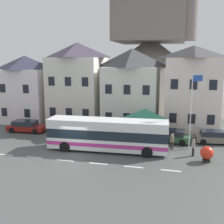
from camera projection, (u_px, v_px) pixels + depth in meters
The scene contains 17 objects.
ground_plane at pixel (71, 156), 24.88m from camera, with size 40.00×60.00×0.07m.
townhouse_00 at pixel (26, 89), 38.11m from camera, with size 6.86×5.78×9.19m.
townhouse_01 at pixel (78, 84), 36.51m from camera, with size 6.65×6.60×10.86m.
townhouse_02 at pixel (132, 89), 34.58m from camera, with size 6.68×6.14×10.01m.
townhouse_03 at pixel (192, 89), 33.15m from camera, with size 6.13×6.96×10.31m.
hilltop_castle at pixel (150, 67), 53.83m from camera, with size 35.40×35.40×19.70m.
transit_bus at pixel (107, 135), 25.90m from camera, with size 11.57×3.03×3.05m.
bus_shelter at pixel (145, 114), 29.02m from camera, with size 3.60×3.60×3.50m.
parked_car_00 at pixel (26, 126), 33.07m from camera, with size 4.68×2.22×1.36m.
parked_car_01 at pixel (70, 128), 32.34m from camera, with size 4.61×2.30×1.35m.
parked_car_02 at pixel (214, 137), 28.47m from camera, with size 4.06×2.26×1.32m.
parked_car_03 at pixel (170, 136), 28.83m from camera, with size 4.59×2.30×1.36m.
pedestrian_00 at pixel (193, 147), 24.52m from camera, with size 0.30×0.33×1.63m.
pedestrian_01 at pixel (172, 140), 26.36m from camera, with size 0.36×0.36×1.58m.
public_bench at pixel (163, 133), 30.75m from camera, with size 1.65×0.48×0.87m.
flagpole at pixel (192, 107), 25.95m from camera, with size 0.95×0.10×7.27m.
harbour_buoy at pixel (207, 153), 23.12m from camera, with size 1.13×1.13×1.38m.
Camera 1 is at (9.45, -22.04, 8.56)m, focal length 43.55 mm.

